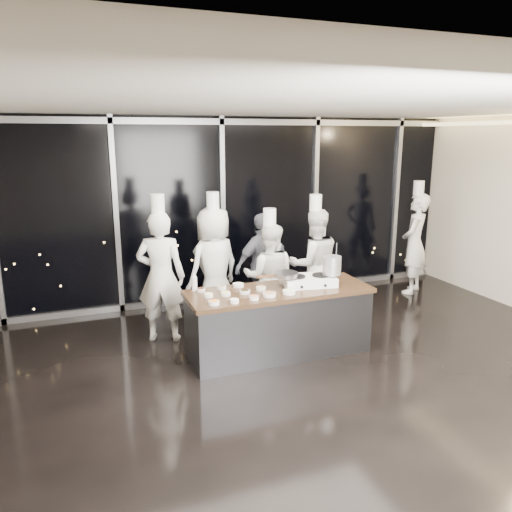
{
  "coord_description": "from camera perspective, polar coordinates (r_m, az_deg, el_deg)",
  "views": [
    {
      "loc": [
        -2.52,
        -4.87,
        2.88
      ],
      "look_at": [
        -0.21,
        1.2,
        1.3
      ],
      "focal_mm": 35.0,
      "sensor_mm": 36.0,
      "label": 1
    }
  ],
  "objects": [
    {
      "name": "chef_center",
      "position": [
        7.5,
        1.51,
        -2.33
      ],
      "size": [
        0.97,
        0.88,
        1.84
      ],
      "rotation": [
        0.0,
        0.0,
        2.72
      ],
      "color": "silver",
      "rests_on": "ground"
    },
    {
      "name": "frying_pan",
      "position": [
        6.68,
        3.35,
        -2.12
      ],
      "size": [
        0.6,
        0.38,
        0.06
      ],
      "rotation": [
        0.0,
        0.0,
        -0.16
      ],
      "color": "gray",
      "rests_on": "stove"
    },
    {
      "name": "chef_far_left",
      "position": [
        7.16,
        -10.81,
        -2.21
      ],
      "size": [
        0.8,
        0.67,
        2.11
      ],
      "rotation": [
        0.0,
        0.0,
        2.77
      ],
      "color": "silver",
      "rests_on": "ground"
    },
    {
      "name": "room_shell",
      "position": [
        5.61,
        8.16,
        7.0
      ],
      "size": [
        9.02,
        7.02,
        3.21
      ],
      "color": "beige",
      "rests_on": "ground"
    },
    {
      "name": "chef_left",
      "position": [
        7.66,
        -4.81,
        -1.17
      ],
      "size": [
        1.05,
        0.88,
        2.07
      ],
      "rotation": [
        0.0,
        0.0,
        3.53
      ],
      "color": "silver",
      "rests_on": "ground"
    },
    {
      "name": "ground",
      "position": [
        6.2,
        5.97,
        -14.14
      ],
      "size": [
        9.0,
        9.0,
        0.0
      ],
      "primitive_type": "plane",
      "color": "black",
      "rests_on": "ground"
    },
    {
      "name": "window_wall",
      "position": [
        8.77,
        -3.9,
        5.21
      ],
      "size": [
        8.9,
        0.11,
        3.2
      ],
      "color": "black",
      "rests_on": "ground"
    },
    {
      "name": "stove",
      "position": [
        6.8,
        6.03,
        -2.8
      ],
      "size": [
        0.76,
        0.54,
        0.14
      ],
      "rotation": [
        0.0,
        0.0,
        -0.16
      ],
      "color": "white",
      "rests_on": "demo_counter"
    },
    {
      "name": "squeeze_bottle",
      "position": [
        6.56,
        -7.07,
        -2.97
      ],
      "size": [
        0.07,
        0.07,
        0.25
      ],
      "color": "white",
      "rests_on": "demo_counter"
    },
    {
      "name": "chef_side",
      "position": [
        9.66,
        17.66,
        1.45
      ],
      "size": [
        0.81,
        0.77,
        2.09
      ],
      "rotation": [
        0.0,
        0.0,
        3.81
      ],
      "color": "silver",
      "rests_on": "ground"
    },
    {
      "name": "guest",
      "position": [
        7.94,
        0.85,
        -1.17
      ],
      "size": [
        1.05,
        0.58,
        1.7
      ],
      "rotation": [
        0.0,
        0.0,
        3.31
      ],
      "color": "#121B33",
      "rests_on": "ground"
    },
    {
      "name": "stock_pot",
      "position": [
        6.84,
        8.66,
        -1.06
      ],
      "size": [
        0.29,
        0.29,
        0.25
      ],
      "primitive_type": "cylinder",
      "rotation": [
        0.0,
        0.0,
        -0.16
      ],
      "color": "#B9B9BC",
      "rests_on": "stove"
    },
    {
      "name": "chef_right",
      "position": [
        7.98,
        6.64,
        -0.89
      ],
      "size": [
        0.94,
        0.77,
        2.0
      ],
      "rotation": [
        0.0,
        0.0,
        3.01
      ],
      "color": "silver",
      "rests_on": "ground"
    },
    {
      "name": "demo_counter",
      "position": [
        6.75,
        2.61,
        -7.45
      ],
      "size": [
        2.46,
        0.86,
        0.9
      ],
      "color": "#38383D",
      "rests_on": "ground"
    },
    {
      "name": "prep_bowls",
      "position": [
        6.38,
        -1.4,
        -4.21
      ],
      "size": [
        1.18,
        0.73,
        0.05
      ],
      "color": "white",
      "rests_on": "demo_counter"
    }
  ]
}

